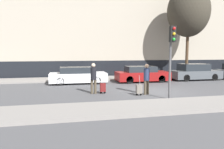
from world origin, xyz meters
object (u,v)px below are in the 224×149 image
(pedestrian_left, at_px, (93,76))
(trolley_right, at_px, (139,89))
(pedestrian_right, at_px, (147,77))
(traffic_light, at_px, (171,48))
(trolley_left, at_px, (103,87))
(parked_car_1, at_px, (142,74))
(parked_car_2, at_px, (194,72))
(bare_tree_near_crossing, at_px, (188,11))
(parked_bicycle, at_px, (80,74))
(parked_car_0, at_px, (78,76))

(pedestrian_left, xyz_separation_m, trolley_right, (2.46, -1.10, -0.67))
(pedestrian_right, relative_size, trolley_right, 1.53)
(pedestrian_right, height_order, trolley_right, pedestrian_right)
(pedestrian_right, relative_size, traffic_light, 0.47)
(pedestrian_left, xyz_separation_m, trolley_left, (0.54, -0.09, -0.67))
(parked_car_1, distance_m, parked_car_2, 5.04)
(pedestrian_left, bearing_deg, trolley_left, 179.94)
(pedestrian_left, relative_size, bare_tree_near_crossing, 0.21)
(parked_bicycle, bearing_deg, trolley_left, -83.24)
(parked_car_0, bearing_deg, bare_tree_near_crossing, 8.82)
(trolley_right, height_order, parked_bicycle, trolley_right)
(traffic_light, bearing_deg, parked_bicycle, 112.70)
(parked_car_0, relative_size, parked_bicycle, 2.50)
(pedestrian_right, xyz_separation_m, trolley_right, (-0.52, -0.18, -0.65))
(trolley_right, relative_size, parked_bicycle, 0.66)
(parked_bicycle, bearing_deg, trolley_right, -71.21)
(traffic_light, bearing_deg, pedestrian_left, 145.85)
(pedestrian_right, relative_size, parked_bicycle, 1.01)
(trolley_right, distance_m, parked_bicycle, 8.58)
(parked_car_1, xyz_separation_m, pedestrian_right, (-1.65, -5.24, 0.40))
(traffic_light, bearing_deg, parked_car_0, 121.70)
(pedestrian_left, bearing_deg, parked_bicycle, -78.26)
(parked_car_2, height_order, pedestrian_left, pedestrian_left)
(parked_car_0, height_order, bare_tree_near_crossing, bare_tree_near_crossing)
(pedestrian_right, bearing_deg, trolley_right, -179.94)
(parked_car_0, height_order, pedestrian_right, pedestrian_right)
(pedestrian_left, distance_m, parked_bicycle, 7.05)
(trolley_right, distance_m, traffic_light, 2.97)
(trolley_left, bearing_deg, parked_car_2, 26.95)
(parked_car_2, height_order, traffic_light, traffic_light)
(parked_car_2, bearing_deg, trolley_left, -153.05)
(parked_car_0, bearing_deg, pedestrian_right, -56.24)
(parked_car_2, xyz_separation_m, trolley_right, (-7.20, -5.65, -0.30))
(pedestrian_left, relative_size, parked_bicycle, 1.03)
(parked_car_1, height_order, bare_tree_near_crossing, bare_tree_near_crossing)
(pedestrian_left, bearing_deg, pedestrian_right, 172.22)
(trolley_left, distance_m, bare_tree_near_crossing, 12.66)
(parked_car_2, distance_m, trolley_left, 10.24)
(parked_car_0, relative_size, trolley_right, 3.80)
(pedestrian_left, relative_size, trolley_left, 1.56)
(pedestrian_right, bearing_deg, parked_car_2, 20.09)
(parked_car_0, xyz_separation_m, parked_car_2, (10.32, 0.02, 0.05))
(parked_bicycle, bearing_deg, parked_car_2, -13.92)
(trolley_left, bearing_deg, pedestrian_right, -18.73)
(parked_car_1, relative_size, parked_bicycle, 2.47)
(pedestrian_right, xyz_separation_m, traffic_light, (0.70, -1.58, 1.67))
(pedestrian_left, xyz_separation_m, parked_bicycle, (-0.30, 7.02, -0.55))
(parked_car_1, distance_m, trolley_left, 6.02)
(trolley_left, xyz_separation_m, bare_tree_near_crossing, (9.29, 6.25, 5.91))
(pedestrian_right, bearing_deg, pedestrian_left, 143.72)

